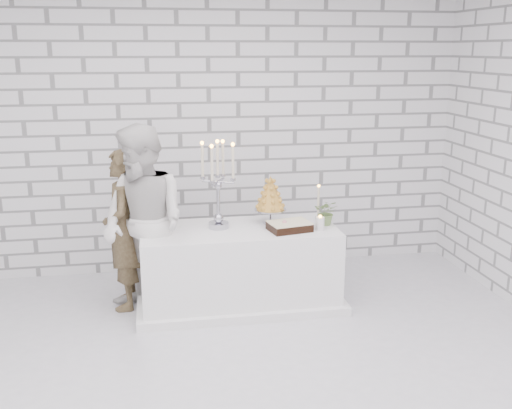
# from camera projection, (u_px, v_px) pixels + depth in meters

# --- Properties ---
(ground) EXTENTS (6.00, 5.00, 0.01)m
(ground) POSITION_uv_depth(u_px,v_px,m) (205.00, 391.00, 4.22)
(ground) COLOR silver
(ground) RESTS_ON ground
(wall_back) EXTENTS (6.00, 0.01, 3.00)m
(wall_back) POSITION_uv_depth(u_px,v_px,m) (180.00, 133.00, 6.22)
(wall_back) COLOR white
(wall_back) RESTS_ON ground
(wall_front) EXTENTS (6.00, 0.01, 3.00)m
(wall_front) POSITION_uv_depth(u_px,v_px,m) (288.00, 408.00, 1.46)
(wall_front) COLOR white
(wall_front) RESTS_ON ground
(cake_table) EXTENTS (1.80, 0.80, 0.75)m
(cake_table) POSITION_uv_depth(u_px,v_px,m) (239.00, 266.00, 5.57)
(cake_table) COLOR white
(cake_table) RESTS_ON ground
(groom) EXTENTS (0.36, 0.55, 1.49)m
(groom) POSITION_uv_depth(u_px,v_px,m) (123.00, 230.00, 5.44)
(groom) COLOR #40321D
(groom) RESTS_ON ground
(bride) EXTENTS (1.05, 1.07, 1.74)m
(bride) POSITION_uv_depth(u_px,v_px,m) (144.00, 224.00, 5.20)
(bride) COLOR silver
(bride) RESTS_ON ground
(candelabra) EXTENTS (0.42, 0.42, 0.82)m
(candelabra) POSITION_uv_depth(u_px,v_px,m) (218.00, 185.00, 5.38)
(candelabra) COLOR #A7A7B1
(candelabra) RESTS_ON cake_table
(croquembouche) EXTENTS (0.31, 0.31, 0.46)m
(croquembouche) POSITION_uv_depth(u_px,v_px,m) (270.00, 200.00, 5.56)
(croquembouche) COLOR #9D6B1E
(croquembouche) RESTS_ON cake_table
(chocolate_cake) EXTENTS (0.41, 0.33, 0.08)m
(chocolate_cake) POSITION_uv_depth(u_px,v_px,m) (289.00, 226.00, 5.40)
(chocolate_cake) COLOR black
(chocolate_cake) RESTS_ON cake_table
(pillar_candle) EXTENTS (0.10, 0.10, 0.12)m
(pillar_candle) POSITION_uv_depth(u_px,v_px,m) (320.00, 224.00, 5.41)
(pillar_candle) COLOR white
(pillar_candle) RESTS_ON cake_table
(extra_taper) EXTENTS (0.07, 0.07, 0.32)m
(extra_taper) POSITION_uv_depth(u_px,v_px,m) (318.00, 203.00, 5.74)
(extra_taper) COLOR beige
(extra_taper) RESTS_ON cake_table
(flowers) EXTENTS (0.28, 0.26, 0.25)m
(flowers) POSITION_uv_depth(u_px,v_px,m) (327.00, 212.00, 5.55)
(flowers) COLOR #497537
(flowers) RESTS_ON cake_table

